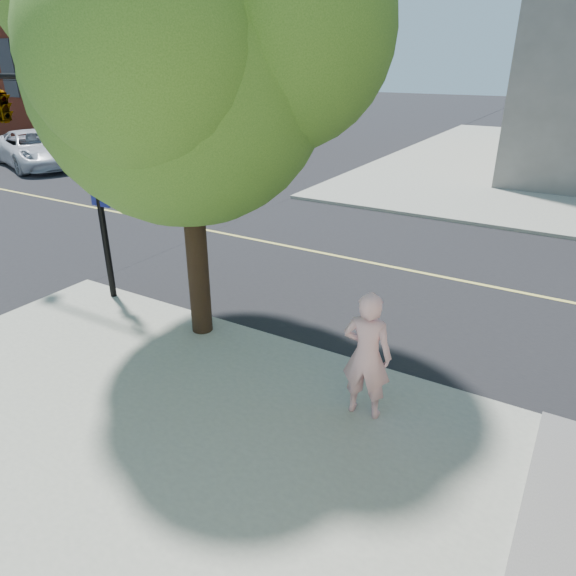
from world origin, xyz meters
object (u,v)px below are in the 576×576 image
Objects in this scene: signal_pole at (13,109)px; car_a at (36,149)px; man_on_phone at (367,355)px; street_tree at (188,36)px.

signal_pole is 15.15m from car_a.
car_a is at bearing -31.05° from man_on_phone.
man_on_phone is at bearing 12.73° from signal_pole.
car_a is (-17.04, 8.67, -4.15)m from street_tree.
street_tree is 1.27× the size of car_a.
man_on_phone is 22.47m from car_a.
street_tree reaches higher than car_a.
signal_pole is (-4.84, 0.19, -1.22)m from street_tree.
signal_pole reaches higher than car_a.
signal_pole is at bearing -105.17° from car_a.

